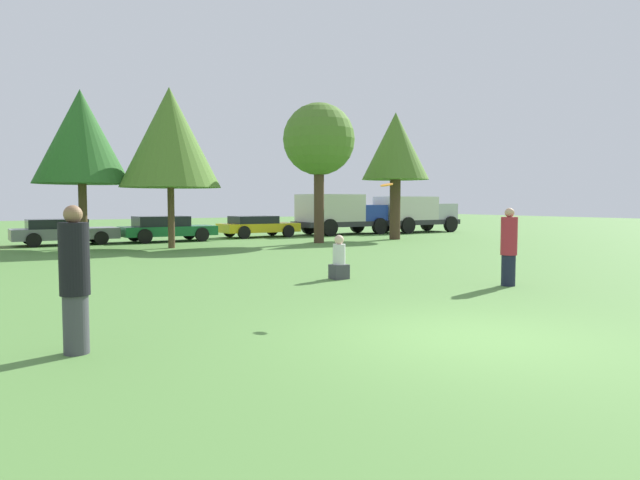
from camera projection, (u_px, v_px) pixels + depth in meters
The scene contains 14 objects.
ground_plane at pixel (463, 337), 8.25m from camera, with size 120.00×120.00×0.00m, color #54843D.
person_thrower at pixel (75, 279), 7.29m from camera, with size 0.37×0.37×1.88m.
person_catcher at pixel (509, 247), 13.22m from camera, with size 0.37×0.37×1.78m.
frisbee at pixel (387, 185), 10.64m from camera, with size 0.24×0.24×0.08m.
bystander_sitting at pixel (339, 260), 14.44m from camera, with size 0.42×0.35×1.10m.
tree_2 at pixel (81, 137), 23.65m from camera, with size 3.84×3.84×6.49m.
tree_3 at pixel (170, 138), 23.82m from camera, with size 4.11×4.11×6.62m.
tree_4 at pixel (319, 141), 26.82m from camera, with size 3.33×3.33×6.48m.
tree_5 at pixel (396, 147), 29.39m from camera, with size 3.39×3.39×6.44m.
parked_car_grey at pixel (63, 231), 25.82m from camera, with size 4.42×1.98×1.15m.
parked_car_green at pixel (166, 228), 27.99m from camera, with size 4.44×2.04×1.23m.
parked_car_yellow at pixel (257, 226), 31.43m from camera, with size 4.24×2.11×1.15m.
delivery_truck_blue at pixel (339, 213), 34.04m from camera, with size 5.67×2.58×2.35m.
delivery_truck_silver at pixel (414, 212), 36.56m from camera, with size 5.72×2.50×2.24m.
Camera 1 is at (-6.01, -5.86, 1.92)m, focal length 32.56 mm.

